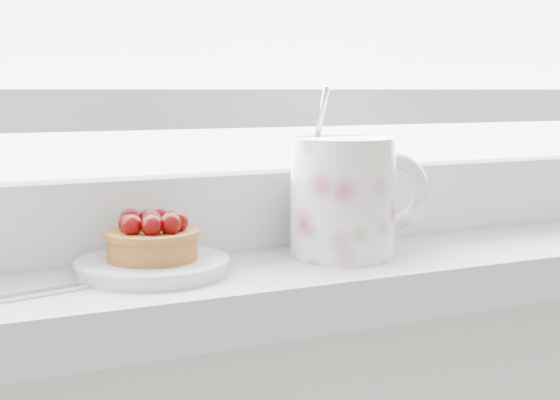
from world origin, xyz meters
TOP-DOWN VIEW (x-y plane):
  - saucer at (-0.09, 1.89)m, footprint 0.12×0.12m
  - raspberry_tart at (-0.09, 1.89)m, footprint 0.08×0.08m
  - floral_mug at (0.09, 1.89)m, footprint 0.14×0.10m
  - fork at (-0.17, 1.86)m, footprint 0.19×0.06m

SIDE VIEW (x-z plane):
  - fork at x=-0.17m, z-range 0.94..0.94m
  - saucer at x=-0.09m, z-range 0.94..0.95m
  - raspberry_tart at x=-0.09m, z-range 0.95..0.99m
  - floral_mug at x=0.09m, z-range 0.92..1.07m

